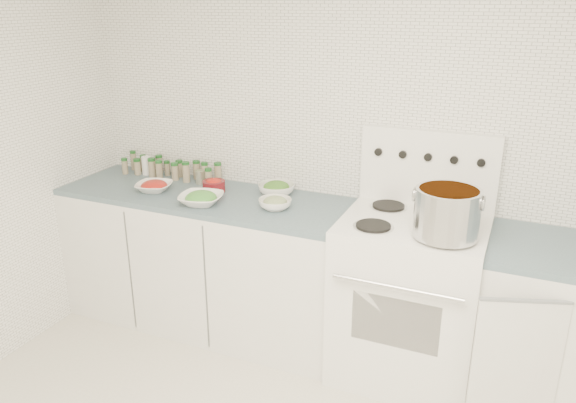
# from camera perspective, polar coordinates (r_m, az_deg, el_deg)

# --- Properties ---
(room_walls) EXTENTS (3.54, 3.04, 2.52)m
(room_walls) POSITION_cam_1_polar(r_m,az_deg,el_deg) (1.94, -7.11, 5.25)
(room_walls) COLOR white
(room_walls) RESTS_ON ground
(counter_left) EXTENTS (1.85, 0.62, 0.90)m
(counter_left) POSITION_cam_1_polar(r_m,az_deg,el_deg) (3.69, -8.18, -5.87)
(counter_left) COLOR white
(counter_left) RESTS_ON ground
(stove) EXTENTS (0.76, 0.70, 1.36)m
(stove) POSITION_cam_1_polar(r_m,az_deg,el_deg) (3.23, 12.18, -9.12)
(stove) COLOR white
(stove) RESTS_ON ground
(counter_right) EXTENTS (0.89, 0.76, 0.90)m
(counter_right) POSITION_cam_1_polar(r_m,az_deg,el_deg) (3.24, 26.78, -11.91)
(counter_right) COLOR white
(counter_right) RESTS_ON ground
(stock_pot) EXTENTS (0.34, 0.31, 0.24)m
(stock_pot) POSITION_cam_1_polar(r_m,az_deg,el_deg) (2.82, 15.85, -0.92)
(stock_pot) COLOR silver
(stock_pot) RESTS_ON stove
(bowl_tomato) EXTENTS (0.27, 0.27, 0.07)m
(bowl_tomato) POSITION_cam_1_polar(r_m,az_deg,el_deg) (3.62, -13.44, 1.51)
(bowl_tomato) COLOR white
(bowl_tomato) RESTS_ON counter_left
(bowl_snowpea) EXTENTS (0.30, 0.30, 0.08)m
(bowl_snowpea) POSITION_cam_1_polar(r_m,az_deg,el_deg) (3.33, -8.82, 0.30)
(bowl_snowpea) COLOR white
(bowl_snowpea) RESTS_ON counter_left
(bowl_broccoli) EXTENTS (0.27, 0.27, 0.09)m
(bowl_broccoli) POSITION_cam_1_polar(r_m,az_deg,el_deg) (3.45, -1.19, 1.34)
(bowl_broccoli) COLOR white
(bowl_broccoli) RESTS_ON counter_left
(bowl_zucchini) EXTENTS (0.23, 0.23, 0.08)m
(bowl_zucchini) POSITION_cam_1_polar(r_m,az_deg,el_deg) (3.22, -1.32, -0.15)
(bowl_zucchini) COLOR white
(bowl_zucchini) RESTS_ON counter_left
(bowl_pepper) EXTENTS (0.14, 0.14, 0.09)m
(bowl_pepper) POSITION_cam_1_polar(r_m,az_deg,el_deg) (3.54, -7.54, 1.65)
(bowl_pepper) COLOR #5F1016
(bowl_pepper) RESTS_ON counter_left
(salt_canister) EXTENTS (0.07, 0.07, 0.13)m
(salt_canister) POSITION_cam_1_polar(r_m,az_deg,el_deg) (3.97, -14.18, 3.57)
(salt_canister) COLOR white
(salt_canister) RESTS_ON counter_left
(tin_can) EXTENTS (0.07, 0.07, 0.09)m
(tin_can) POSITION_cam_1_polar(r_m,az_deg,el_deg) (3.71, -8.86, 2.48)
(tin_can) COLOR #B7B39A
(tin_can) RESTS_ON counter_left
(spice_cluster) EXTENTS (0.74, 0.16, 0.14)m
(spice_cluster) POSITION_cam_1_polar(r_m,az_deg,el_deg) (3.86, -11.74, 3.29)
(spice_cluster) COLOR gray
(spice_cluster) RESTS_ON counter_left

